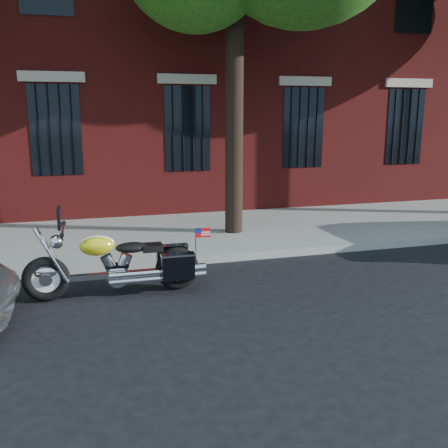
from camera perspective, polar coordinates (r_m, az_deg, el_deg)
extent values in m
plane|color=black|center=(7.71, 3.86, -7.03)|extent=(120.00, 120.00, 0.00)
cube|color=gray|center=(8.93, 0.89, -3.72)|extent=(40.00, 0.16, 0.15)
cube|color=gray|center=(10.68, -2.01, -0.98)|extent=(40.00, 3.60, 0.15)
cube|color=maroon|center=(17.40, -8.07, 23.83)|extent=(26.00, 10.00, 12.00)
cube|color=black|center=(12.19, -4.22, 10.78)|extent=(1.10, 0.14, 2.00)
cube|color=#B2A893|center=(12.18, -4.28, 16.19)|extent=(1.40, 0.20, 0.22)
cylinder|color=black|center=(12.11, -4.14, 10.77)|extent=(0.04, 0.04, 2.00)
cylinder|color=black|center=(10.17, 1.18, 12.13)|extent=(0.36, 0.36, 5.00)
torus|color=black|center=(7.39, -19.67, -5.94)|extent=(0.65, 0.15, 0.65)
torus|color=black|center=(7.46, -5.38, -5.06)|extent=(0.65, 0.15, 0.65)
cylinder|color=white|center=(7.39, -19.67, -5.94)|extent=(0.49, 0.06, 0.49)
cylinder|color=white|center=(7.46, -5.38, -5.06)|extent=(0.49, 0.06, 0.49)
ellipsoid|color=white|center=(7.36, -19.73, -5.23)|extent=(0.34, 0.13, 0.19)
ellipsoid|color=yellow|center=(7.43, -5.40, -4.20)|extent=(0.34, 0.14, 0.19)
cube|color=white|center=(7.37, -12.48, -5.68)|extent=(1.46, 0.11, 0.08)
cylinder|color=white|center=(7.38, -12.09, -5.80)|extent=(0.31, 0.18, 0.31)
cylinder|color=white|center=(7.25, -8.17, -5.90)|extent=(1.21, 0.10, 0.09)
ellipsoid|color=yellow|center=(7.24, -14.33, -2.43)|extent=(0.48, 0.28, 0.28)
ellipsoid|color=black|center=(7.28, -10.49, -2.65)|extent=(0.47, 0.28, 0.15)
cube|color=black|center=(7.66, -5.94, -3.76)|extent=(0.47, 0.16, 0.37)
cube|color=black|center=(7.19, -5.27, -4.86)|extent=(0.47, 0.16, 0.37)
cylinder|color=white|center=(7.19, -17.93, -0.54)|extent=(0.04, 0.76, 0.03)
sphere|color=white|center=(7.23, -18.60, -1.93)|extent=(0.20, 0.20, 0.19)
cube|color=black|center=(7.16, -18.32, 0.65)|extent=(0.04, 0.39, 0.27)
cube|color=red|center=(7.09, -2.44, -0.99)|extent=(0.21, 0.02, 0.14)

